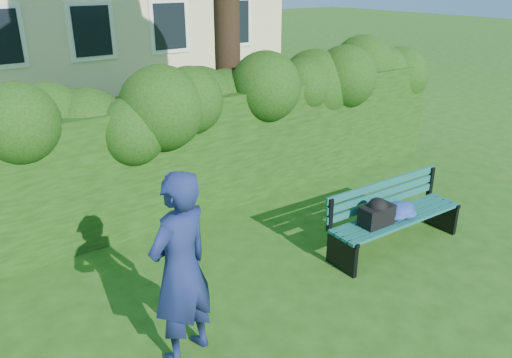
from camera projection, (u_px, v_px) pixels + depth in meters
ground at (283, 260)px, 6.50m from camera, size 80.00×80.00×0.00m
hedge at (196, 151)px, 7.80m from camera, size 10.00×1.00×1.80m
park_bench at (391, 214)px, 6.63m from camera, size 2.08×0.64×0.89m
man_reading at (181, 269)px, 4.55m from camera, size 0.81×0.64×1.93m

